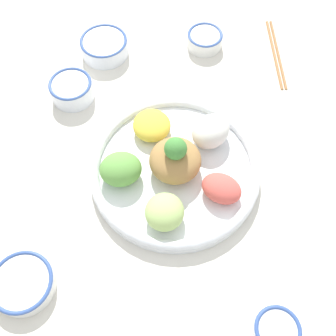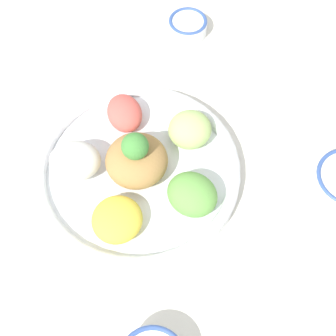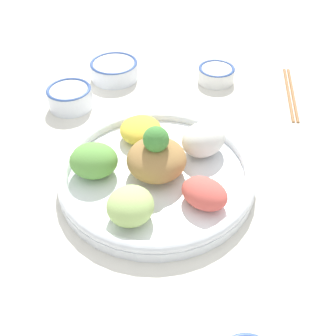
{
  "view_description": "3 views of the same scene",
  "coord_description": "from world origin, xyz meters",
  "px_view_note": "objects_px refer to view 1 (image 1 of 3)",
  "views": [
    {
      "loc": [
        -0.34,
        -0.19,
        0.74
      ],
      "look_at": [
        -0.03,
        0.01,
        0.06
      ],
      "focal_mm": 42.0,
      "sensor_mm": 36.0,
      "label": 1
    },
    {
      "loc": [
        0.04,
        0.4,
        0.73
      ],
      "look_at": [
        -0.05,
        0.03,
        0.04
      ],
      "focal_mm": 50.0,
      "sensor_mm": 36.0,
      "label": 2
    },
    {
      "loc": [
        -0.37,
        -0.35,
        0.51
      ],
      "look_at": [
        0.0,
        -0.01,
        0.04
      ],
      "focal_mm": 42.0,
      "sensor_mm": 36.0,
      "label": 3
    }
  ],
  "objects_px": {
    "salad_platter": "(173,167)",
    "chopsticks_pair_near": "(276,53)",
    "sauce_bowl_red": "(205,39)",
    "rice_bowl_blue": "(23,283)",
    "rice_bowl_plain": "(72,89)",
    "sauce_bowl_far": "(276,331)",
    "sauce_bowl_dark": "(104,46)"
  },
  "relations": [
    {
      "from": "salad_platter",
      "to": "chopsticks_pair_near",
      "type": "relative_size",
      "value": 1.76
    },
    {
      "from": "sauce_bowl_red",
      "to": "salad_platter",
      "type": "bearing_deg",
      "value": -159.84
    },
    {
      "from": "salad_platter",
      "to": "rice_bowl_blue",
      "type": "bearing_deg",
      "value": 163.08
    },
    {
      "from": "rice_bowl_plain",
      "to": "sauce_bowl_far",
      "type": "distance_m",
      "value": 0.66
    },
    {
      "from": "rice_bowl_blue",
      "to": "sauce_bowl_far",
      "type": "bearing_deg",
      "value": -67.53
    },
    {
      "from": "sauce_bowl_dark",
      "to": "chopsticks_pair_near",
      "type": "bearing_deg",
      "value": -57.88
    },
    {
      "from": "salad_platter",
      "to": "chopsticks_pair_near",
      "type": "height_order",
      "value": "salad_platter"
    },
    {
      "from": "sauce_bowl_red",
      "to": "chopsticks_pair_near",
      "type": "distance_m",
      "value": 0.18
    },
    {
      "from": "rice_bowl_plain",
      "to": "chopsticks_pair_near",
      "type": "height_order",
      "value": "rice_bowl_plain"
    },
    {
      "from": "sauce_bowl_dark",
      "to": "chopsticks_pair_near",
      "type": "xyz_separation_m",
      "value": [
        0.23,
        -0.37,
        -0.02
      ]
    },
    {
      "from": "salad_platter",
      "to": "rice_bowl_blue",
      "type": "relative_size",
      "value": 3.11
    },
    {
      "from": "sauce_bowl_red",
      "to": "rice_bowl_plain",
      "type": "bearing_deg",
      "value": 150.25
    },
    {
      "from": "sauce_bowl_red",
      "to": "rice_bowl_blue",
      "type": "height_order",
      "value": "sauce_bowl_red"
    },
    {
      "from": "salad_platter",
      "to": "sauce_bowl_far",
      "type": "bearing_deg",
      "value": -118.41
    },
    {
      "from": "sauce_bowl_dark",
      "to": "sauce_bowl_far",
      "type": "xyz_separation_m",
      "value": [
        -0.37,
        -0.64,
        -0.01
      ]
    },
    {
      "from": "sauce_bowl_red",
      "to": "sauce_bowl_dark",
      "type": "bearing_deg",
      "value": 128.71
    },
    {
      "from": "rice_bowl_blue",
      "to": "sauce_bowl_far",
      "type": "height_order",
      "value": "sauce_bowl_far"
    },
    {
      "from": "sauce_bowl_red",
      "to": "chopsticks_pair_near",
      "type": "bearing_deg",
      "value": -66.98
    },
    {
      "from": "rice_bowl_plain",
      "to": "chopsticks_pair_near",
      "type": "relative_size",
      "value": 0.49
    },
    {
      "from": "sauce_bowl_far",
      "to": "chopsticks_pair_near",
      "type": "bearing_deg",
      "value": 24.66
    },
    {
      "from": "sauce_bowl_red",
      "to": "chopsticks_pair_near",
      "type": "height_order",
      "value": "sauce_bowl_red"
    },
    {
      "from": "sauce_bowl_red",
      "to": "rice_bowl_blue",
      "type": "xyz_separation_m",
      "value": [
        -0.7,
        -0.03,
        -0.0
      ]
    },
    {
      "from": "sauce_bowl_red",
      "to": "sauce_bowl_dark",
      "type": "relative_size",
      "value": 0.76
    },
    {
      "from": "sauce_bowl_red",
      "to": "rice_bowl_blue",
      "type": "distance_m",
      "value": 0.7
    },
    {
      "from": "sauce_bowl_dark",
      "to": "chopsticks_pair_near",
      "type": "height_order",
      "value": "sauce_bowl_dark"
    },
    {
      "from": "rice_bowl_blue",
      "to": "chopsticks_pair_near",
      "type": "distance_m",
      "value": 0.79
    },
    {
      "from": "rice_bowl_blue",
      "to": "sauce_bowl_dark",
      "type": "height_order",
      "value": "sauce_bowl_dark"
    },
    {
      "from": "salad_platter",
      "to": "sauce_bowl_red",
      "type": "height_order",
      "value": "salad_platter"
    },
    {
      "from": "rice_bowl_blue",
      "to": "sauce_bowl_dark",
      "type": "xyz_separation_m",
      "value": [
        0.54,
        0.23,
        0.01
      ]
    },
    {
      "from": "sauce_bowl_dark",
      "to": "sauce_bowl_far",
      "type": "height_order",
      "value": "sauce_bowl_dark"
    },
    {
      "from": "rice_bowl_plain",
      "to": "rice_bowl_blue",
      "type": "bearing_deg",
      "value": -152.29
    },
    {
      "from": "salad_platter",
      "to": "rice_bowl_plain",
      "type": "bearing_deg",
      "value": 80.91
    }
  ]
}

